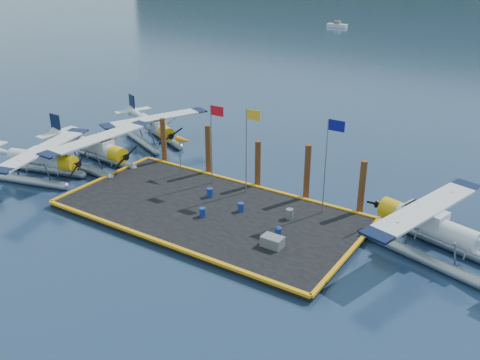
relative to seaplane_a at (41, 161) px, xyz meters
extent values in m
plane|color=#18314A|center=(14.42, 2.14, -1.54)|extent=(4000.00, 4000.00, 0.00)
cube|color=black|center=(14.42, 2.14, -1.34)|extent=(20.00, 10.00, 0.40)
cylinder|color=#9297A0|center=(-0.70, 1.00, -1.23)|extent=(6.41, 2.24, 0.63)
cylinder|color=#9297A0|center=(-0.12, -1.22, -1.23)|extent=(6.41, 2.24, 0.63)
cylinder|color=silver|center=(-0.21, -0.05, 0.18)|extent=(4.98, 2.34, 1.15)
cube|color=silver|center=(0.40, 0.10, 0.54)|extent=(2.51, 1.69, 0.94)
cube|color=black|center=(0.70, 0.18, 0.75)|extent=(1.69, 1.43, 0.57)
cylinder|color=#D6A00B|center=(2.41, 0.63, 0.18)|extent=(1.31, 1.43, 1.21)
cube|color=black|center=(3.27, 0.86, 0.18)|extent=(0.65, 2.26, 1.17)
cube|color=silver|center=(0.40, 0.10, 1.06)|extent=(3.89, 9.47, 0.13)
cube|color=black|center=(-0.74, 4.44, 1.06)|extent=(1.75, 1.30, 0.14)
cube|color=black|center=(1.53, -4.23, 1.06)|extent=(1.75, 1.30, 0.14)
cylinder|color=#9297A0|center=(1.47, 5.21, -1.22)|extent=(6.69, 1.08, 0.64)
cylinder|color=#9297A0|center=(1.32, 2.85, -1.22)|extent=(6.69, 1.08, 0.64)
cylinder|color=silver|center=(1.61, 4.02, 0.23)|extent=(5.06, 1.51, 1.18)
cube|color=silver|center=(2.25, 3.98, 0.61)|extent=(2.44, 1.33, 0.97)
cube|color=black|center=(2.57, 3.95, 0.82)|extent=(1.57, 1.22, 0.59)
cylinder|color=#D6A00B|center=(4.40, 3.84, 0.23)|extent=(1.15, 1.31, 1.25)
cube|color=black|center=(5.31, 3.78, 0.23)|extent=(0.22, 2.39, 1.21)
cube|color=silver|center=(2.25, 3.98, 1.14)|extent=(2.24, 9.75, 0.13)
cube|color=black|center=(2.55, 8.59, 1.14)|extent=(1.67, 1.07, 0.14)
cube|color=black|center=(1.95, -0.63, 1.14)|extent=(1.67, 1.07, 0.14)
cube|color=black|center=(-3.32, 4.34, 1.20)|extent=(1.19, 0.21, 1.83)
cube|color=silver|center=(-3.22, 4.33, 0.50)|extent=(1.20, 3.71, 0.11)
cylinder|color=#9297A0|center=(1.91, 12.19, -1.23)|extent=(6.12, 3.19, 0.62)
cylinder|color=#9297A0|center=(0.98, 10.11, -1.23)|extent=(6.12, 3.19, 0.62)
cylinder|color=silver|center=(1.63, 11.07, 0.17)|extent=(4.87, 3.00, 1.14)
cube|color=silver|center=(2.20, 10.81, 0.53)|extent=(2.55, 1.97, 0.93)
cube|color=black|center=(2.49, 10.69, 0.74)|extent=(1.77, 1.59, 0.57)
cylinder|color=#D6A00B|center=(4.10, 9.97, 0.17)|extent=(1.44, 1.52, 1.20)
cube|color=black|center=(4.90, 9.61, 0.17)|extent=(1.00, 2.13, 1.16)
cube|color=silver|center=(2.20, 10.81, 1.05)|extent=(5.22, 9.16, 0.12)
cube|color=black|center=(4.02, 14.89, 1.05)|extent=(1.80, 1.49, 0.13)
cube|color=black|center=(0.39, 6.74, 1.05)|extent=(1.80, 1.49, 0.13)
cube|color=black|center=(-2.72, 13.01, 1.10)|extent=(1.09, 0.58, 1.76)
cube|color=silver|center=(-2.63, 12.97, 0.43)|extent=(2.29, 3.60, 0.10)
cylinder|color=#9297A0|center=(28.12, 4.01, -1.21)|extent=(6.86, 2.48, 0.67)
cylinder|color=#9297A0|center=(28.76, 6.38, -1.21)|extent=(6.86, 2.48, 0.67)
cylinder|color=silver|center=(28.22, 5.26, 0.30)|extent=(5.34, 2.56, 1.23)
cube|color=silver|center=(27.58, 5.43, 0.69)|extent=(2.70, 1.83, 1.01)
cube|color=black|center=(27.25, 5.52, 0.92)|extent=(1.82, 1.54, 0.61)
cylinder|color=#D6A00B|center=(25.42, 6.03, 0.30)|extent=(1.42, 1.55, 1.30)
cube|color=black|center=(24.51, 6.28, 0.30)|extent=(0.72, 2.42, 1.25)
cube|color=silver|center=(27.58, 5.43, 1.25)|extent=(4.27, 10.14, 0.13)
cube|color=black|center=(26.31, 0.80, 1.25)|extent=(1.88, 1.41, 0.15)
cube|color=black|center=(28.85, 10.07, 1.25)|extent=(1.88, 1.41, 0.15)
cylinder|color=navy|center=(13.19, 3.89, -0.82)|extent=(0.45, 0.45, 0.64)
cylinder|color=navy|center=(20.01, 1.57, -0.85)|extent=(0.42, 0.42, 0.60)
cylinder|color=navy|center=(14.57, 1.19, -0.84)|extent=(0.43, 0.43, 0.60)
cylinder|color=#5D5D62|center=(19.48, 4.03, -0.81)|extent=(0.48, 0.48, 0.67)
cylinder|color=navy|center=(16.26, 3.18, -0.84)|extent=(0.42, 0.42, 0.60)
cube|color=#5D5D62|center=(20.30, 0.37, -0.82)|extent=(1.27, 0.85, 0.64)
cylinder|color=gray|center=(11.92, 5.94, 1.86)|extent=(0.08, 0.08, 6.00)
cube|color=red|center=(12.47, 5.94, 4.51)|extent=(1.10, 0.03, 0.70)
cylinder|color=gray|center=(14.92, 5.94, 1.96)|extent=(0.08, 0.08, 6.20)
cube|color=yellow|center=(15.47, 5.94, 4.71)|extent=(1.10, 0.03, 0.70)
cylinder|color=gray|center=(20.92, 5.94, 2.11)|extent=(0.08, 0.08, 6.50)
cube|color=navy|center=(21.47, 5.94, 5.01)|extent=(1.10, 0.03, 0.70)
cylinder|color=gray|center=(8.92, 5.94, 0.36)|extent=(0.07, 0.07, 3.00)
cone|color=orange|center=(9.42, 5.94, 1.76)|extent=(1.40, 0.44, 0.44)
cylinder|color=#4F2716|center=(5.92, 7.54, 0.46)|extent=(0.44, 0.44, 4.00)
cylinder|color=#4F2716|center=(10.42, 7.54, 0.56)|extent=(0.44, 0.44, 4.20)
cylinder|color=#4F2716|center=(14.92, 7.54, 0.36)|extent=(0.44, 0.44, 3.80)
cylinder|color=#4F2716|center=(18.92, 7.54, 0.61)|extent=(0.44, 0.44, 4.30)
cylinder|color=#4F2716|center=(22.92, 7.54, 0.46)|extent=(0.44, 0.44, 4.00)
camera|label=1|loc=(33.60, -23.59, 15.10)|focal=40.00mm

